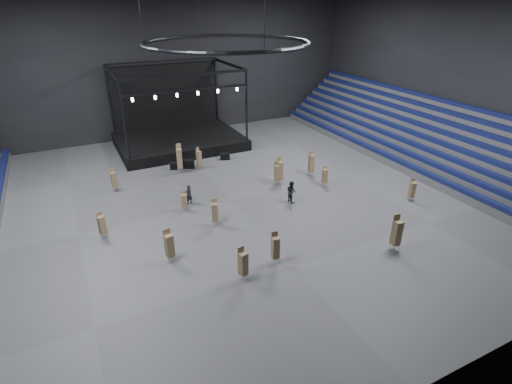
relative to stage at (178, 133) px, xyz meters
name	(u,v)px	position (x,y,z in m)	size (l,w,h in m)	color
floor	(232,200)	(0.00, -16.24, -1.45)	(50.00, 50.00, 0.00)	#47474A
wall_back	(161,61)	(0.00, 4.76, 7.55)	(50.00, 0.20, 18.00)	black
wall_front	(459,220)	(0.00, -37.24, 7.55)	(50.00, 0.20, 18.00)	black
wall_right	(454,73)	(25.00, -16.24, 7.55)	(0.20, 42.00, 18.00)	black
bleachers_right	(426,143)	(22.94, -16.24, 0.28)	(7.20, 40.00, 6.40)	#4A4A4D
stage	(178,133)	(0.00, 0.00, 0.00)	(14.00, 10.00, 9.20)	black
truss_ring	(227,43)	(0.00, -16.24, 11.55)	(12.30, 12.30, 5.15)	black
flight_case_left	(175,166)	(-2.41, -7.20, -1.10)	(1.06, 0.53, 0.71)	black
flight_case_mid	(188,164)	(-1.16, -7.46, -1.02)	(1.30, 0.65, 0.86)	black
flight_case_right	(225,156)	(3.19, -6.94, -1.10)	(1.04, 0.52, 0.69)	black
chair_stack_0	(169,245)	(-7.15, -22.59, -0.17)	(0.59, 0.59, 2.44)	silver
chair_stack_1	(179,158)	(-2.19, -8.22, 0.06)	(0.65, 0.65, 3.00)	silver
chair_stack_2	(412,189)	(14.00, -23.18, -0.37)	(0.50, 0.50, 2.09)	silver
chair_stack_3	(114,179)	(-8.80, -9.70, -0.32)	(0.48, 0.48, 2.16)	silver
chair_stack_4	(311,163)	(9.15, -14.79, -0.11)	(0.52, 0.52, 2.63)	silver
chair_stack_5	(199,158)	(-0.17, -8.23, -0.27)	(0.53, 0.53, 2.31)	silver
chair_stack_6	(325,176)	(8.98, -17.37, -0.38)	(0.49, 0.49, 2.04)	silver
chair_stack_7	(275,247)	(-0.91, -25.82, -0.24)	(0.53, 0.53, 2.31)	silver
chair_stack_8	(280,170)	(5.47, -15.00, -0.09)	(0.57, 0.57, 2.66)	silver
chair_stack_9	(102,224)	(-10.80, -17.53, -0.33)	(0.57, 0.57, 2.11)	silver
chair_stack_10	(277,173)	(5.17, -15.11, -0.23)	(0.53, 0.53, 2.38)	silver
chair_stack_11	(184,200)	(-4.20, -16.21, -0.49)	(0.55, 0.55, 1.77)	silver
chair_stack_12	(215,211)	(-2.75, -19.48, -0.27)	(0.61, 0.61, 2.24)	silver
chair_stack_13	(243,263)	(-3.58, -26.51, -0.21)	(0.60, 0.60, 2.36)	silver
chair_stack_14	(397,232)	(7.32, -28.22, -0.02)	(0.57, 0.57, 2.76)	silver
man_center	(189,194)	(-3.48, -15.14, -0.58)	(0.63, 0.42, 1.74)	black
crew_member	(291,192)	(4.56, -18.71, -0.49)	(0.93, 0.73, 1.92)	black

